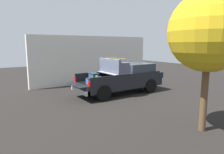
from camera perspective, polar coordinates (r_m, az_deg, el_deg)
name	(u,v)px	position (r m, az deg, el deg)	size (l,w,h in m)	color
ground_plane	(120,93)	(12.79, 2.23, -4.63)	(40.00, 40.00, 0.00)	black
pickup_truck	(124,78)	(12.81, 3.54, -0.19)	(6.05, 2.09, 2.23)	black
building_facade	(94,59)	(16.39, -5.05, 4.94)	(10.19, 0.36, 3.70)	silver
tree_background	(209,32)	(7.61, 25.66, 11.35)	(2.72, 2.72, 4.83)	brown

